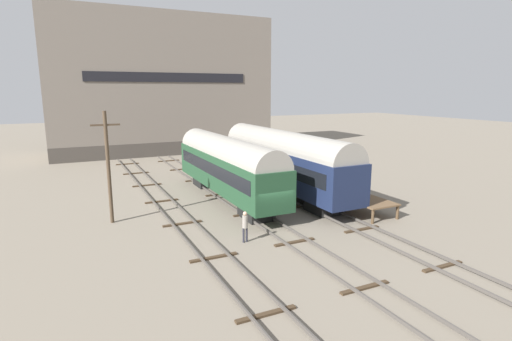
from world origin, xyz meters
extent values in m
plane|color=slate|center=(0.00, 0.00, 0.00)|extent=(200.00, 200.00, 0.00)
cube|color=#4C4742|center=(-5.65, 0.00, 0.18)|extent=(0.08, 60.00, 0.16)
cube|color=#4C4742|center=(-4.22, 0.00, 0.18)|extent=(0.08, 60.00, 0.16)
cube|color=#3D2D1E|center=(-4.94, -9.00, 0.05)|extent=(2.60, 0.24, 0.10)
cube|color=#3D2D1E|center=(-4.94, -3.00, 0.05)|extent=(2.60, 0.24, 0.10)
cube|color=#3D2D1E|center=(-4.94, 3.00, 0.05)|extent=(2.60, 0.24, 0.10)
cube|color=#3D2D1E|center=(-4.94, 9.00, 0.05)|extent=(2.60, 0.24, 0.10)
cube|color=#3D2D1E|center=(-4.94, 15.00, 0.05)|extent=(2.60, 0.24, 0.10)
cube|color=#3D2D1E|center=(-4.94, 21.00, 0.05)|extent=(2.60, 0.24, 0.10)
cube|color=#3D2D1E|center=(-4.94, 27.00, 0.05)|extent=(2.60, 0.24, 0.10)
cube|color=#4C4742|center=(-0.72, 0.00, 0.18)|extent=(0.08, 60.00, 0.16)
cube|color=#4C4742|center=(0.72, 0.00, 0.18)|extent=(0.08, 60.00, 0.16)
cube|color=#3D2D1E|center=(0.00, -9.00, 0.05)|extent=(2.60, 0.24, 0.10)
cube|color=#3D2D1E|center=(0.00, -3.00, 0.05)|extent=(2.60, 0.24, 0.10)
cube|color=#3D2D1E|center=(0.00, 3.00, 0.05)|extent=(2.60, 0.24, 0.10)
cube|color=#3D2D1E|center=(0.00, 9.00, 0.05)|extent=(2.60, 0.24, 0.10)
cube|color=#3D2D1E|center=(0.00, 15.00, 0.05)|extent=(2.60, 0.24, 0.10)
cube|color=#3D2D1E|center=(0.00, 21.00, 0.05)|extent=(2.60, 0.24, 0.10)
cube|color=#3D2D1E|center=(0.00, 27.00, 0.05)|extent=(2.60, 0.24, 0.10)
cube|color=#4C4742|center=(4.22, 0.00, 0.18)|extent=(0.08, 60.00, 0.16)
cube|color=#4C4742|center=(5.65, 0.00, 0.18)|extent=(0.08, 60.00, 0.16)
cube|color=#3D2D1E|center=(4.94, -9.00, 0.05)|extent=(2.60, 0.24, 0.10)
cube|color=#3D2D1E|center=(4.94, -3.00, 0.05)|extent=(2.60, 0.24, 0.10)
cube|color=#3D2D1E|center=(4.94, 3.00, 0.05)|extent=(2.60, 0.24, 0.10)
cube|color=#3D2D1E|center=(4.94, 9.00, 0.05)|extent=(2.60, 0.24, 0.10)
cube|color=#3D2D1E|center=(4.94, 15.00, 0.05)|extent=(2.60, 0.24, 0.10)
cube|color=#3D2D1E|center=(4.94, 21.00, 0.05)|extent=(2.60, 0.24, 0.10)
cube|color=#3D2D1E|center=(4.94, 27.00, 0.05)|extent=(2.60, 0.24, 0.10)
cube|color=black|center=(4.94, 12.82, 0.50)|extent=(1.80, 2.40, 1.00)
cube|color=black|center=(4.94, 1.21, 0.50)|extent=(1.80, 2.40, 1.00)
cube|color=#192342|center=(4.94, 7.02, 2.46)|extent=(3.05, 17.86, 2.92)
cube|color=black|center=(4.94, 7.02, 2.81)|extent=(3.09, 16.43, 1.05)
cylinder|color=gray|center=(4.94, 7.02, 3.92)|extent=(2.89, 17.50, 2.89)
cube|color=black|center=(0.00, 12.65, 0.50)|extent=(1.80, 2.40, 1.00)
cube|color=black|center=(0.00, 2.07, 0.50)|extent=(1.80, 2.40, 1.00)
cube|color=#1E4228|center=(0.00, 7.36, 2.36)|extent=(2.86, 16.28, 2.71)
cube|color=black|center=(0.00, 7.36, 2.68)|extent=(2.90, 14.97, 0.98)
cylinder|color=gray|center=(0.00, 7.36, 3.71)|extent=(2.72, 15.95, 2.72)
cube|color=brown|center=(7.49, 2.98, 1.01)|extent=(2.48, 10.93, 0.10)
cylinder|color=brown|center=(6.40, -2.33, 0.48)|extent=(0.20, 0.20, 0.96)
cylinder|color=brown|center=(8.58, -2.33, 0.48)|extent=(0.20, 0.20, 0.96)
cylinder|color=brown|center=(6.40, 8.29, 0.48)|extent=(0.20, 0.20, 0.96)
cylinder|color=brown|center=(8.58, 8.29, 0.48)|extent=(0.20, 0.20, 0.96)
cylinder|color=brown|center=(6.40, 2.98, 0.48)|extent=(0.20, 0.20, 0.96)
cylinder|color=brown|center=(8.58, 2.98, 0.48)|extent=(0.20, 0.20, 0.96)
cube|color=#2D4C33|center=(7.28, 0.56, 1.49)|extent=(1.40, 0.40, 0.06)
cube|color=#2D4C33|center=(7.28, 0.73, 1.74)|extent=(1.40, 0.06, 0.45)
cube|color=black|center=(6.68, 0.56, 1.26)|extent=(0.06, 0.40, 0.40)
cube|color=black|center=(7.87, 0.56, 1.26)|extent=(0.06, 0.40, 0.40)
cylinder|color=#282833|center=(-2.61, -1.64, 0.44)|extent=(0.12, 0.12, 0.88)
cylinder|color=#282833|center=(-2.41, -1.64, 0.44)|extent=(0.12, 0.12, 0.88)
cylinder|color=gray|center=(-2.51, -1.64, 1.24)|extent=(0.32, 0.32, 0.73)
sphere|color=tan|center=(-2.51, -1.64, 1.73)|extent=(0.24, 0.24, 0.24)
cylinder|color=#473828|center=(-9.04, 5.41, 3.69)|extent=(0.24, 0.24, 7.37)
cube|color=#473828|center=(-9.04, 5.41, 6.49)|extent=(1.80, 0.12, 0.12)
cube|color=#46403A|center=(1.55, 36.22, 0.93)|extent=(29.78, 10.34, 1.87)
cube|color=slate|center=(1.55, 36.22, 10.28)|extent=(29.78, 10.34, 16.82)
cube|color=black|center=(1.55, 31.00, 10.28)|extent=(20.85, 0.10, 1.20)
camera|label=1|loc=(-11.48, -21.59, 8.66)|focal=28.00mm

